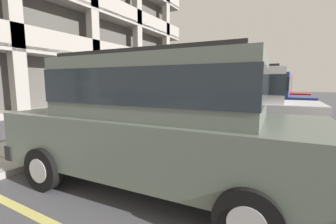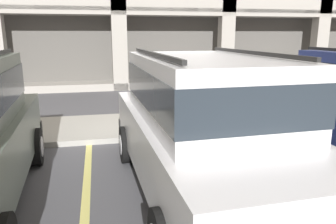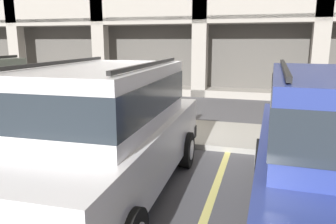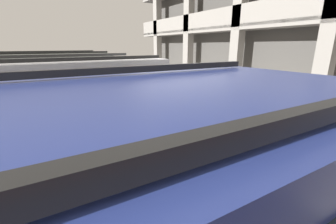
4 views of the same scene
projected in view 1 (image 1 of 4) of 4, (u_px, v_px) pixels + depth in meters
ground_plane at (154, 133)px, 7.49m from camera, size 80.00×80.00×0.10m
sidewalk at (124, 126)px, 8.11m from camera, size 40.00×2.20×0.12m
parking_stall_lines at (210, 127)px, 8.18m from camera, size 12.76×4.80×0.01m
silver_suv at (225, 102)px, 6.28m from camera, size 2.14×4.84×2.03m
red_sedan at (159, 117)px, 3.45m from camera, size 2.22×4.88×2.03m
dark_hatchback at (247, 96)px, 8.92m from camera, size 2.09×4.82×2.03m
blue_coupe at (258, 93)px, 11.72m from camera, size 2.19×4.87×2.03m
parking_meter_near at (146, 93)px, 7.55m from camera, size 0.35×0.12×1.54m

